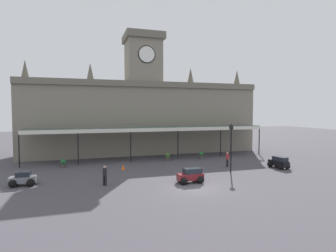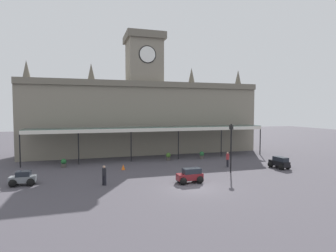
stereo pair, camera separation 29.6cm
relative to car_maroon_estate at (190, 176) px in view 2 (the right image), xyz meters
name	(u,v)px [view 2 (the right image)]	position (x,y,z in m)	size (l,w,h in m)	color
ground_plane	(193,187)	(-0.27, -1.41, -0.56)	(140.00, 140.00, 0.00)	#48444B
station_building	(144,113)	(-0.27, 18.15, 5.26)	(33.46, 6.66, 17.36)	gray
entrance_canopy	(153,128)	(-0.27, 12.59, 3.42)	(30.80, 3.26, 4.14)	#38564C
car_maroon_estate	(190,176)	(0.00, 0.00, 0.00)	(2.28, 1.59, 1.27)	maroon
car_black_estate	(279,163)	(11.44, 2.77, 0.00)	(1.70, 2.34, 1.27)	black
car_grey_sedan	(23,179)	(-13.73, 3.31, -0.06)	(2.07, 1.56, 1.19)	slate
pedestrian_near_entrance	(104,174)	(-7.19, 1.36, 0.34)	(0.34, 0.34, 1.67)	black
pedestrian_crossing_forecourt	(228,159)	(6.45, 5.10, 0.34)	(0.34, 0.39, 1.67)	black
victorian_lamppost	(231,142)	(5.33, 2.42, 2.50)	(0.30, 0.30, 4.94)	black
traffic_cone	(123,167)	(-4.88, 6.91, -0.28)	(0.40, 0.40, 0.57)	orange
planter_forecourt_centre	(202,155)	(5.74, 10.56, -0.07)	(0.60, 0.60, 0.96)	#47423D
planter_by_canopy	(64,163)	(-11.02, 9.93, -0.07)	(0.60, 0.60, 0.96)	#47423D
planter_near_kerb	(168,156)	(1.25, 10.75, -0.07)	(0.60, 0.60, 0.96)	#47423D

